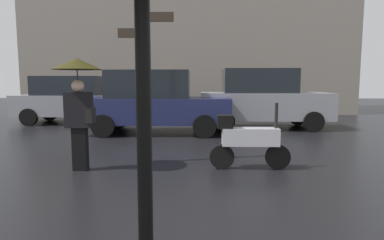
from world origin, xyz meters
name	(u,v)px	position (x,y,z in m)	size (l,w,h in m)	color
pedestrian_with_umbrella	(78,88)	(-1.58, 3.34, 1.50)	(0.88, 0.88, 2.03)	black
parked_scooter	(248,139)	(1.48, 3.48, 0.56)	(1.49, 0.32, 1.23)	black
parked_car_left	(262,99)	(2.77, 8.91, 1.03)	(4.40, 1.86, 2.06)	gray
parked_car_right	(74,99)	(-4.30, 10.14, 0.93)	(4.47, 1.87, 1.83)	gray
parked_car_distant	(155,102)	(-0.82, 7.74, 0.99)	(4.54, 1.93, 1.97)	#1E234C
street_signpost	(146,68)	(-0.46, 3.94, 1.87)	(1.08, 0.08, 3.10)	black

